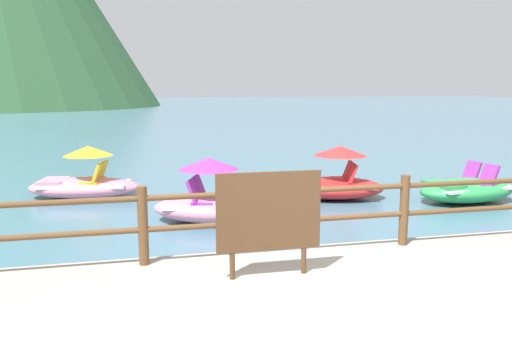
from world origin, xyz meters
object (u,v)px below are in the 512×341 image
object	(u,v)px
sign_board	(269,213)
pedal_boat_1	(215,201)
pedal_boat_5	(335,181)
pedal_boat_3	(84,182)
pedal_boat_2	(466,189)

from	to	relation	value
sign_board	pedal_boat_1	xyz separation A→B (m)	(-0.04, 3.89, -0.74)
pedal_boat_1	pedal_boat_5	distance (m)	3.24
pedal_boat_1	pedal_boat_3	world-z (taller)	pedal_boat_1
pedal_boat_2	pedal_boat_3	world-z (taller)	pedal_boat_3
sign_board	pedal_boat_2	distance (m)	7.11
sign_board	pedal_boat_3	xyz separation A→B (m)	(-2.65, 6.62, -0.76)
sign_board	pedal_boat_2	bearing A→B (deg)	37.31
pedal_boat_5	pedal_boat_3	bearing A→B (deg)	166.14
pedal_boat_2	sign_board	bearing A→B (deg)	-142.69
pedal_boat_1	pedal_boat_3	distance (m)	3.78
sign_board	pedal_boat_3	size ratio (longest dim) A/B	0.44
pedal_boat_3	pedal_boat_5	world-z (taller)	pedal_boat_5
pedal_boat_1	pedal_boat_2	distance (m)	5.66
sign_board	pedal_boat_1	size ratio (longest dim) A/B	0.46
pedal_boat_1	pedal_boat_3	bearing A→B (deg)	133.66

